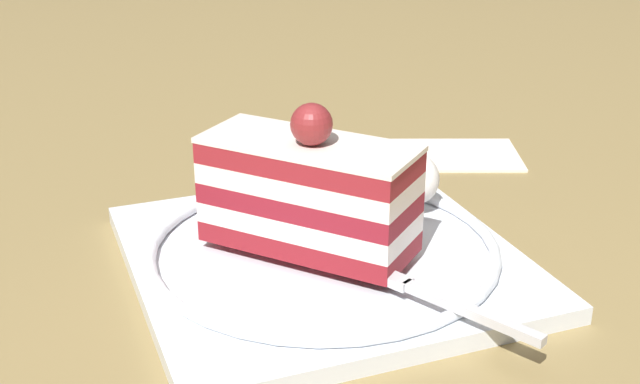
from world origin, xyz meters
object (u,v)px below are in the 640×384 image
(fork, at_px, (428,294))
(dessert_plate, at_px, (320,252))
(cake_slice, at_px, (301,192))
(whipped_cream_dollop, at_px, (415,179))
(folded_napkin, at_px, (437,154))

(fork, bearing_deg, dessert_plate, -162.18)
(dessert_plate, height_order, fork, fork)
(cake_slice, relative_size, whipped_cream_dollop, 3.81)
(whipped_cream_dollop, bearing_deg, dessert_plate, -70.55)
(dessert_plate, height_order, cake_slice, cake_slice)
(whipped_cream_dollop, distance_m, fork, 0.12)
(cake_slice, xyz_separation_m, whipped_cream_dollop, (-0.03, 0.09, -0.02))
(dessert_plate, relative_size, cake_slice, 1.74)
(dessert_plate, bearing_deg, cake_slice, -73.46)
(whipped_cream_dollop, xyz_separation_m, folded_napkin, (-0.11, 0.08, -0.03))
(fork, bearing_deg, cake_slice, -153.43)
(dessert_plate, bearing_deg, fork, 17.82)
(whipped_cream_dollop, xyz_separation_m, fork, (0.11, -0.05, -0.01))
(cake_slice, xyz_separation_m, folded_napkin, (-0.14, 0.17, -0.05))
(whipped_cream_dollop, height_order, fork, whipped_cream_dollop)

